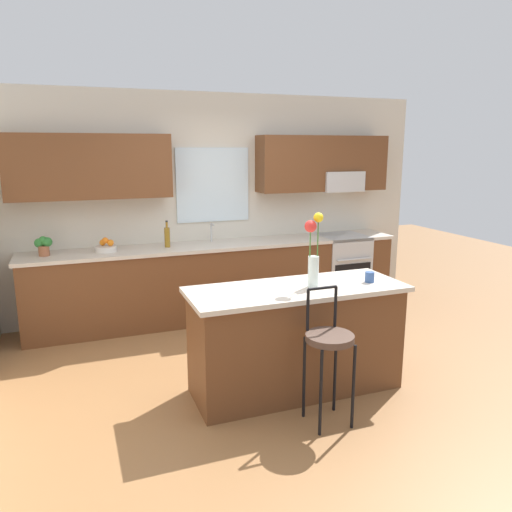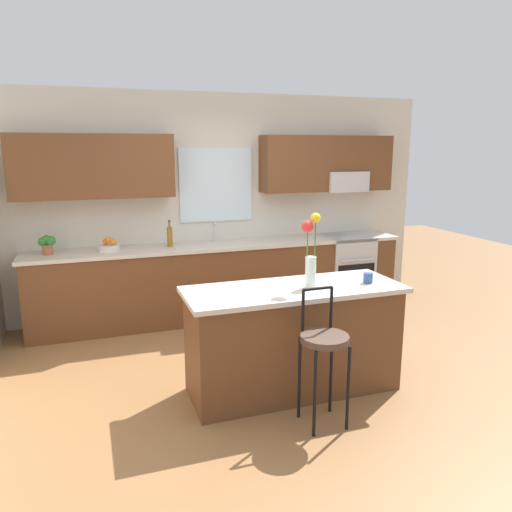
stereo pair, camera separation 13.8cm
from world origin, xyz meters
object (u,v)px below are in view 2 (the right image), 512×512
(mug_ceramic, at_px, (368,278))
(bottle_olive_oil, at_px, (170,236))
(fruit_bowl_oranges, at_px, (109,246))
(oven_range, at_px, (345,270))
(kitchen_island, at_px, (293,339))
(bar_stool_near, at_px, (324,345))
(flower_vase, at_px, (311,252))
(potted_plant_small, at_px, (47,244))

(mug_ceramic, relative_size, bottle_olive_oil, 0.29)
(fruit_bowl_oranges, xyz_separation_m, bottle_olive_oil, (0.69, -0.00, 0.08))
(oven_range, bearing_deg, kitchen_island, -128.63)
(bottle_olive_oil, bearing_deg, bar_stool_near, -75.20)
(bar_stool_near, bearing_deg, mug_ceramic, 36.56)
(flower_vase, relative_size, potted_plant_small, 2.91)
(kitchen_island, relative_size, flower_vase, 2.96)
(flower_vase, height_order, mug_ceramic, flower_vase)
(kitchen_island, relative_size, bar_stool_near, 1.76)
(kitchen_island, xyz_separation_m, potted_plant_small, (-2.01, 2.05, 0.58))
(bar_stool_near, distance_m, flower_vase, 0.79)
(bar_stool_near, bearing_deg, kitchen_island, 90.00)
(flower_vase, height_order, potted_plant_small, flower_vase)
(kitchen_island, relative_size, mug_ceramic, 20.38)
(mug_ceramic, relative_size, potted_plant_small, 0.42)
(kitchen_island, distance_m, mug_ceramic, 0.82)
(bar_stool_near, xyz_separation_m, bottle_olive_oil, (-0.69, 2.61, 0.41))
(bar_stool_near, relative_size, mug_ceramic, 11.58)
(bar_stool_near, height_order, mug_ceramic, bar_stool_near)
(bar_stool_near, bearing_deg, fruit_bowl_oranges, 117.76)
(oven_range, relative_size, bar_stool_near, 0.88)
(fruit_bowl_oranges, height_order, potted_plant_small, potted_plant_small)
(flower_vase, relative_size, mug_ceramic, 6.89)
(oven_range, xyz_separation_m, bar_stool_near, (-1.62, -2.59, 0.18))
(oven_range, relative_size, mug_ceramic, 10.22)
(kitchen_island, bearing_deg, bar_stool_near, -90.00)
(potted_plant_small, bearing_deg, bottle_olive_oil, 0.01)
(oven_range, distance_m, bottle_olive_oil, 2.38)
(kitchen_island, distance_m, bar_stool_near, 0.59)
(fruit_bowl_oranges, height_order, bottle_olive_oil, bottle_olive_oil)
(bottle_olive_oil, distance_m, potted_plant_small, 1.32)
(fruit_bowl_oranges, bearing_deg, flower_vase, -54.40)
(bar_stool_near, height_order, bottle_olive_oil, bottle_olive_oil)
(oven_range, distance_m, fruit_bowl_oranges, 3.04)
(flower_vase, relative_size, bottle_olive_oil, 2.00)
(kitchen_island, bearing_deg, bottle_olive_oil, 108.61)
(bar_stool_near, distance_m, bottle_olive_oil, 2.73)
(flower_vase, bearing_deg, mug_ceramic, -4.37)
(bar_stool_near, distance_m, potted_plant_small, 3.32)
(kitchen_island, bearing_deg, mug_ceramic, -7.09)
(kitchen_island, height_order, bottle_olive_oil, bottle_olive_oil)
(fruit_bowl_oranges, relative_size, bottle_olive_oil, 0.77)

